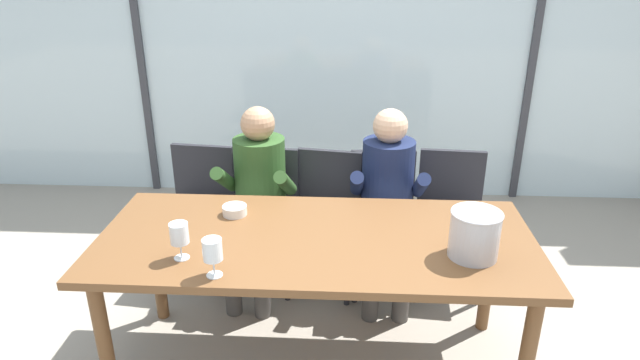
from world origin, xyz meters
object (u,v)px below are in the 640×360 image
object	(u,v)px
chair_near_window_right	(450,209)
tasting_bowl	(235,210)
dining_table	(316,251)
ice_bucket_primary	(475,234)
person_navy_polo	(388,194)
chair_center	(326,209)
chair_near_curtain	(200,203)
wine_glass_by_left_taster	(213,251)
chair_left_of_center	(265,206)
wine_glass_near_bucket	(179,235)
chair_right_of_center	(383,209)
person_olive_shirt	(257,191)

from	to	relation	value
chair_near_window_right	tasting_bowl	distance (m)	1.46
dining_table	ice_bucket_primary	size ratio (longest dim) A/B	9.20
dining_table	person_navy_polo	bearing A→B (deg)	61.72
chair_center	chair_near_window_right	world-z (taller)	same
chair_near_curtain	ice_bucket_primary	xyz separation A→B (m)	(1.55, -1.04, 0.38)
wine_glass_by_left_taster	tasting_bowl	bearing A→B (deg)	93.00
chair_left_of_center	ice_bucket_primary	xyz separation A→B (m)	(1.11, -1.01, 0.38)
chair_center	tasting_bowl	bearing A→B (deg)	-116.87
chair_near_curtain	chair_near_window_right	size ratio (longest dim) A/B	1.00
chair_near_window_right	wine_glass_near_bucket	size ratio (longest dim) A/B	5.04
chair_right_of_center	person_navy_polo	size ratio (longest dim) A/B	0.73
chair_center	person_navy_polo	distance (m)	0.44
person_navy_polo	wine_glass_by_left_taster	world-z (taller)	person_navy_polo
dining_table	person_olive_shirt	world-z (taller)	person_olive_shirt
chair_near_window_right	chair_near_curtain	bearing A→B (deg)	-175.55
person_navy_polo	tasting_bowl	world-z (taller)	person_navy_polo
tasting_bowl	chair_center	bearing A→B (deg)	54.63
chair_near_window_right	tasting_bowl	size ratio (longest dim) A/B	6.87
dining_table	wine_glass_by_left_taster	world-z (taller)	wine_glass_by_left_taster
chair_left_of_center	tasting_bowl	xyz separation A→B (m)	(-0.05, -0.65, 0.29)
chair_near_curtain	person_navy_polo	distance (m)	1.25
chair_right_of_center	wine_glass_near_bucket	distance (m)	1.52
chair_right_of_center	wine_glass_near_bucket	bearing A→B (deg)	-134.68
chair_left_of_center	wine_glass_near_bucket	world-z (taller)	wine_glass_near_bucket
chair_near_curtain	tasting_bowl	distance (m)	0.84
chair_near_curtain	wine_glass_by_left_taster	world-z (taller)	wine_glass_by_left_taster
chair_near_window_right	wine_glass_by_left_taster	world-z (taller)	wine_glass_by_left_taster
dining_table	chair_left_of_center	distance (m)	0.97
chair_center	chair_right_of_center	bearing A→B (deg)	10.77
ice_bucket_primary	wine_glass_by_left_taster	xyz separation A→B (m)	(-1.13, -0.23, 0.00)
dining_table	chair_left_of_center	world-z (taller)	chair_left_of_center
dining_table	chair_center	size ratio (longest dim) A/B	2.41
wine_glass_by_left_taster	wine_glass_near_bucket	xyz separation A→B (m)	(-0.18, 0.13, 0.00)
chair_left_of_center	person_navy_polo	xyz separation A→B (m)	(0.78, -0.14, 0.17)
chair_right_of_center	person_olive_shirt	world-z (taller)	person_olive_shirt
chair_right_of_center	chair_center	bearing A→B (deg)	179.02
chair_near_window_right	wine_glass_near_bucket	bearing A→B (deg)	-136.55
wine_glass_by_left_taster	person_olive_shirt	bearing A→B (deg)	90.04
ice_bucket_primary	wine_glass_near_bucket	distance (m)	1.31
ice_bucket_primary	tasting_bowl	distance (m)	1.21
dining_table	tasting_bowl	bearing A→B (deg)	154.06
chair_near_window_right	ice_bucket_primary	bearing A→B (deg)	-90.62
chair_left_of_center	chair_near_window_right	world-z (taller)	same
wine_glass_by_left_taster	person_navy_polo	bearing A→B (deg)	53.81
person_olive_shirt	ice_bucket_primary	xyz separation A→B (m)	(1.13, -0.87, 0.20)
chair_left_of_center	chair_center	bearing A→B (deg)	1.23
dining_table	chair_near_curtain	world-z (taller)	chair_near_curtain
chair_near_curtain	chair_near_window_right	xyz separation A→B (m)	(1.64, -0.01, 0.00)
person_navy_polo	tasting_bowl	bearing A→B (deg)	-147.34
wine_glass_near_bucket	person_olive_shirt	bearing A→B (deg)	79.45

